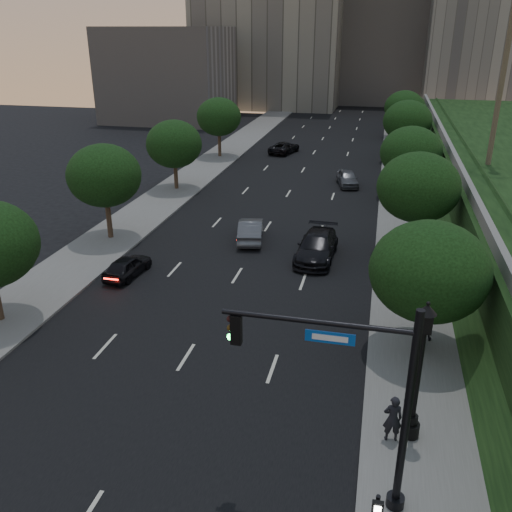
% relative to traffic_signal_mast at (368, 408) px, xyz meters
% --- Properties ---
extents(ground, '(160.00, 160.00, 0.00)m').
position_rel_traffic_signal_mast_xyz_m(ground, '(-8.08, 1.47, -3.67)').
color(ground, black).
rests_on(ground, ground).
extents(road_surface, '(16.00, 140.00, 0.02)m').
position_rel_traffic_signal_mast_xyz_m(road_surface, '(-8.08, 31.47, -3.66)').
color(road_surface, black).
rests_on(road_surface, ground).
extents(sidewalk_right, '(4.50, 140.00, 0.15)m').
position_rel_traffic_signal_mast_xyz_m(sidewalk_right, '(2.17, 31.47, -3.60)').
color(sidewalk_right, slate).
rests_on(sidewalk_right, ground).
extents(sidewalk_left, '(4.50, 140.00, 0.15)m').
position_rel_traffic_signal_mast_xyz_m(sidewalk_left, '(-18.33, 31.47, -3.60)').
color(sidewalk_left, slate).
rests_on(sidewalk_left, ground).
extents(parapet_wall, '(0.35, 90.00, 0.70)m').
position_rel_traffic_signal_mast_xyz_m(parapet_wall, '(5.42, 29.47, 0.68)').
color(parapet_wall, slate).
rests_on(parapet_wall, embankment).
extents(office_block_left, '(26.00, 20.00, 32.00)m').
position_rel_traffic_signal_mast_xyz_m(office_block_left, '(-22.08, 93.47, 12.33)').
color(office_block_left, gray).
rests_on(office_block_left, ground).
extents(office_block_mid, '(22.00, 18.00, 26.00)m').
position_rel_traffic_signal_mast_xyz_m(office_block_mid, '(-2.08, 103.47, 9.33)').
color(office_block_mid, gray).
rests_on(office_block_mid, ground).
extents(office_block_right, '(20.00, 22.00, 36.00)m').
position_rel_traffic_signal_mast_xyz_m(office_block_right, '(15.92, 97.47, 14.33)').
color(office_block_right, gray).
rests_on(office_block_right, ground).
extents(office_block_filler, '(18.00, 16.00, 14.00)m').
position_rel_traffic_signal_mast_xyz_m(office_block_filler, '(-34.08, 71.47, 3.33)').
color(office_block_filler, gray).
rests_on(office_block_filler, ground).
extents(tree_right_a, '(5.20, 5.20, 6.24)m').
position_rel_traffic_signal_mast_xyz_m(tree_right_a, '(2.22, 9.47, 0.35)').
color(tree_right_a, '#38281C').
rests_on(tree_right_a, ground).
extents(tree_right_b, '(5.20, 5.20, 6.74)m').
position_rel_traffic_signal_mast_xyz_m(tree_right_b, '(2.22, 21.47, 0.84)').
color(tree_right_b, '#38281C').
rests_on(tree_right_b, ground).
extents(tree_right_c, '(5.20, 5.20, 6.24)m').
position_rel_traffic_signal_mast_xyz_m(tree_right_c, '(2.22, 34.47, 0.35)').
color(tree_right_c, '#38281C').
rests_on(tree_right_c, ground).
extents(tree_right_d, '(5.20, 5.20, 6.74)m').
position_rel_traffic_signal_mast_xyz_m(tree_right_d, '(2.22, 48.47, 0.84)').
color(tree_right_d, '#38281C').
rests_on(tree_right_d, ground).
extents(tree_right_e, '(5.20, 5.20, 6.24)m').
position_rel_traffic_signal_mast_xyz_m(tree_right_e, '(2.22, 63.47, 0.35)').
color(tree_right_e, '#38281C').
rests_on(tree_right_e, ground).
extents(tree_left_b, '(5.00, 5.00, 6.71)m').
position_rel_traffic_signal_mast_xyz_m(tree_left_b, '(-18.38, 19.47, 0.90)').
color(tree_left_b, '#38281C').
rests_on(tree_left_b, ground).
extents(tree_left_c, '(5.00, 5.00, 6.34)m').
position_rel_traffic_signal_mast_xyz_m(tree_left_c, '(-18.38, 32.47, 0.53)').
color(tree_left_c, '#38281C').
rests_on(tree_left_c, ground).
extents(tree_left_d, '(5.00, 5.00, 6.71)m').
position_rel_traffic_signal_mast_xyz_m(tree_left_d, '(-18.38, 46.47, 0.90)').
color(tree_left_d, '#38281C').
rests_on(tree_left_d, ground).
extents(traffic_signal_mast, '(5.68, 0.56, 7.00)m').
position_rel_traffic_signal_mast_xyz_m(traffic_signal_mast, '(0.00, 0.00, 0.00)').
color(traffic_signal_mast, black).
rests_on(traffic_signal_mast, ground).
extents(street_lamp, '(0.64, 0.64, 5.62)m').
position_rel_traffic_signal_mast_xyz_m(street_lamp, '(1.65, 3.32, -1.04)').
color(street_lamp, black).
rests_on(street_lamp, ground).
extents(sedan_near_left, '(1.91, 3.92, 1.29)m').
position_rel_traffic_signal_mast_xyz_m(sedan_near_left, '(-14.47, 13.99, -3.03)').
color(sedan_near_left, black).
rests_on(sedan_near_left, ground).
extents(sedan_mid_left, '(2.46, 4.88, 1.53)m').
position_rel_traffic_signal_mast_xyz_m(sedan_mid_left, '(-8.68, 21.46, -2.91)').
color(sedan_mid_left, '#525459').
rests_on(sedan_mid_left, ground).
extents(sedan_far_left, '(3.48, 5.34, 1.37)m').
position_rel_traffic_signal_mast_xyz_m(sedan_far_left, '(-11.51, 50.28, -2.99)').
color(sedan_far_left, black).
rests_on(sedan_far_left, ground).
extents(sedan_near_right, '(2.50, 5.77, 1.65)m').
position_rel_traffic_signal_mast_xyz_m(sedan_near_right, '(-3.77, 19.22, -2.85)').
color(sedan_near_right, black).
rests_on(sedan_near_right, ground).
extents(sedan_far_right, '(2.65, 4.55, 1.46)m').
position_rel_traffic_signal_mast_xyz_m(sedan_far_right, '(-3.14, 37.41, -2.94)').
color(sedan_far_right, '#52545A').
rests_on(sedan_far_right, ground).
extents(pedestrian_a, '(0.74, 0.54, 1.85)m').
position_rel_traffic_signal_mast_xyz_m(pedestrian_a, '(0.95, 2.96, -2.60)').
color(pedestrian_a, black).
rests_on(pedestrian_a, sidewalk_right).
extents(pedestrian_b, '(0.77, 0.60, 1.56)m').
position_rel_traffic_signal_mast_xyz_m(pedestrian_b, '(2.45, 10.33, -2.74)').
color(pedestrian_b, black).
rests_on(pedestrian_b, sidewalk_right).
extents(pedestrian_c, '(1.03, 0.49, 1.72)m').
position_rel_traffic_signal_mast_xyz_m(pedestrian_c, '(1.66, 17.04, -2.66)').
color(pedestrian_c, black).
rests_on(pedestrian_c, sidewalk_right).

